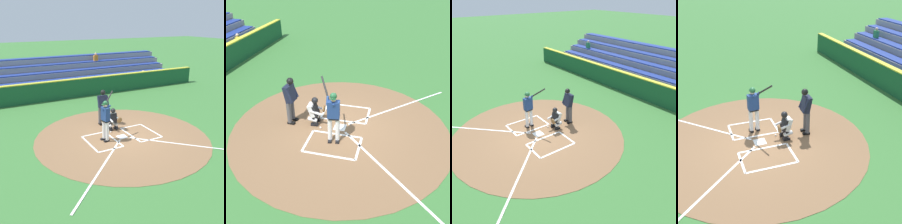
% 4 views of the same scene
% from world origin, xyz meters
% --- Properties ---
extents(ground_plane, '(120.00, 120.00, 0.00)m').
position_xyz_m(ground_plane, '(0.00, 0.00, 0.00)').
color(ground_plane, '#387033').
extents(dirt_circle, '(8.00, 8.00, 0.01)m').
position_xyz_m(dirt_circle, '(0.00, 0.00, 0.01)').
color(dirt_circle, brown).
rests_on(dirt_circle, ground).
extents(home_plate_and_chalk, '(7.93, 4.91, 0.01)m').
position_xyz_m(home_plate_and_chalk, '(0.00, 0.88, 0.01)').
color(home_plate_and_chalk, white).
rests_on(home_plate_and_chalk, dirt_circle).
extents(batter, '(0.88, 0.82, 2.13)m').
position_xyz_m(batter, '(0.84, -0.03, 1.10)').
color(batter, white).
rests_on(batter, ground).
extents(catcher, '(0.61, 0.61, 1.13)m').
position_xyz_m(catcher, '(-0.06, -0.98, 0.59)').
color(catcher, black).
rests_on(catcher, ground).
extents(plate_umpire, '(0.60, 0.44, 1.86)m').
position_xyz_m(plate_umpire, '(0.08, -1.86, 1.08)').
color(plate_umpire, '#4C4C51').
rests_on(plate_umpire, ground).
extents(baseball, '(0.07, 0.07, 0.07)m').
position_xyz_m(baseball, '(0.23, -0.69, 0.04)').
color(baseball, white).
rests_on(baseball, ground).
extents(backstop_wall, '(22.00, 0.36, 1.31)m').
position_xyz_m(backstop_wall, '(0.00, -7.50, 0.65)').
color(backstop_wall, '#19512D').
rests_on(backstop_wall, ground).
extents(bleacher_stand, '(20.00, 4.25, 2.55)m').
position_xyz_m(bleacher_stand, '(-0.00, -10.76, 0.85)').
color(bleacher_stand, gray).
rests_on(bleacher_stand, ground).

